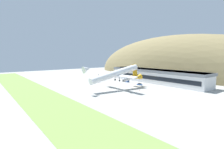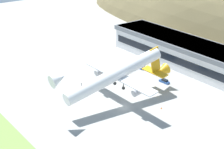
{
  "view_description": "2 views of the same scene",
  "coord_description": "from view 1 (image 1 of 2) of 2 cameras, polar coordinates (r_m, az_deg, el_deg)",
  "views": [
    {
      "loc": [
        84.25,
        -71.18,
        22.62
      ],
      "look_at": [
        -5.98,
        -1.21,
        9.89
      ],
      "focal_mm": 28.0,
      "sensor_mm": 36.0,
      "label": 1
    },
    {
      "loc": [
        85.44,
        -69.17,
        58.58
      ],
      "look_at": [
        -2.04,
        -2.81,
        11.97
      ],
      "focal_mm": 60.0,
      "sensor_mm": 36.0,
      "label": 2
    }
  ],
  "objects": [
    {
      "name": "fuel_truck",
      "position": [
        148.53,
        4.47,
        -1.85
      ],
      "size": [
        6.56,
        2.31,
        3.02
      ],
      "color": "#264C99",
      "rests_on": "ground_plane"
    },
    {
      "name": "grass_strip_foreground",
      "position": [
        90.92,
        -20.4,
        -8.43
      ],
      "size": [
        323.49,
        23.41,
        0.08
      ],
      "primitive_type": "cube",
      "color": "#759947",
      "rests_on": "ground_plane"
    },
    {
      "name": "hill_backdrop",
      "position": [
        206.68,
        19.1,
        -0.27
      ],
      "size": [
        244.22,
        70.26,
        88.57
      ],
      "primitive_type": "ellipsoid",
      "color": "olive",
      "rests_on": "ground_plane"
    },
    {
      "name": "service_car_0",
      "position": [
        134.05,
        8.99,
        -3.18
      ],
      "size": [
        4.27,
        1.95,
        1.41
      ],
      "color": "#264C99",
      "rests_on": "ground_plane"
    },
    {
      "name": "terminal_building",
      "position": [
        148.95,
        13.87,
        -0.19
      ],
      "size": [
        88.55,
        17.6,
        10.79
      ],
      "color": "silver",
      "rests_on": "ground_plane"
    },
    {
      "name": "traffic_cone_0",
      "position": [
        113.15,
        8.9,
        -5.1
      ],
      "size": [
        0.52,
        0.52,
        0.58
      ],
      "color": "orange",
      "rests_on": "ground_plane"
    },
    {
      "name": "ground_plane",
      "position": [
        112.59,
        2.36,
        -5.23
      ],
      "size": [
        359.43,
        359.43,
        0.0
      ],
      "primitive_type": "plane",
      "color": "#9E9E99"
    },
    {
      "name": "cargo_airplane",
      "position": [
        114.57,
        1.42,
        0.17
      ],
      "size": [
        33.85,
        48.02,
        13.13
      ],
      "color": "white"
    }
  ]
}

